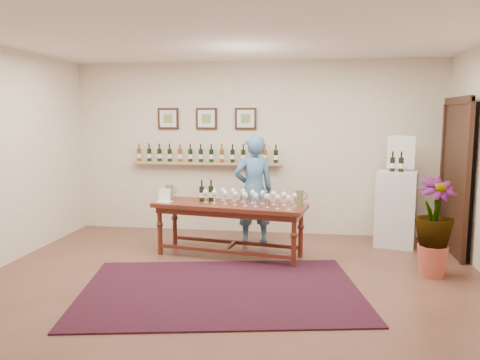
# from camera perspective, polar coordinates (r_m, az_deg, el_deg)

# --- Properties ---
(ground) EXTENTS (6.00, 6.00, 0.00)m
(ground) POSITION_cam_1_polar(r_m,az_deg,el_deg) (5.52, -1.22, -12.51)
(ground) COLOR #503223
(ground) RESTS_ON ground
(room_shell) EXTENTS (6.00, 6.00, 6.00)m
(room_shell) POSITION_cam_1_polar(r_m,az_deg,el_deg) (7.12, 18.35, 0.96)
(room_shell) COLOR beige
(room_shell) RESTS_ON ground
(rug) EXTENTS (3.37, 2.55, 0.02)m
(rug) POSITION_cam_1_polar(r_m,az_deg,el_deg) (5.31, -2.35, -13.24)
(rug) COLOR #460F0C
(rug) RESTS_ON ground
(tasting_table) EXTENTS (2.16, 1.00, 0.74)m
(tasting_table) POSITION_cam_1_polar(r_m,az_deg,el_deg) (6.40, -1.28, -3.87)
(tasting_table) COLOR #451711
(tasting_table) RESTS_ON ground
(table_glasses) EXTENTS (1.44, 0.72, 0.19)m
(table_glasses) POSITION_cam_1_polar(r_m,az_deg,el_deg) (6.30, 1.09, -2.13)
(table_glasses) COLOR white
(table_glasses) RESTS_ON tasting_table
(table_bottles) EXTENTS (0.28, 0.19, 0.28)m
(table_bottles) POSITION_cam_1_polar(r_m,az_deg,el_deg) (6.56, -4.11, -1.40)
(table_bottles) COLOR black
(table_bottles) RESTS_ON tasting_table
(pitcher_left) EXTENTS (0.16, 0.16, 0.21)m
(pitcher_left) POSITION_cam_1_polar(r_m,az_deg,el_deg) (6.79, -8.59, -1.43)
(pitcher_left) COLOR olive
(pitcher_left) RESTS_ON tasting_table
(pitcher_right) EXTENTS (0.15, 0.15, 0.23)m
(pitcher_right) POSITION_cam_1_polar(r_m,az_deg,el_deg) (6.22, 7.18, -2.17)
(pitcher_right) COLOR olive
(pitcher_right) RESTS_ON tasting_table
(menu_card) EXTENTS (0.22, 0.17, 0.18)m
(menu_card) POSITION_cam_1_polar(r_m,az_deg,el_deg) (6.60, -9.18, -1.82)
(menu_card) COLOR white
(menu_card) RESTS_ON tasting_table
(display_pedestal) EXTENTS (0.68, 0.68, 1.11)m
(display_pedestal) POSITION_cam_1_polar(r_m,az_deg,el_deg) (7.34, 18.49, -3.32)
(display_pedestal) COLOR silver
(display_pedestal) RESTS_ON ground
(pedestal_bottles) EXTENTS (0.29, 0.15, 0.28)m
(pedestal_bottles) POSITION_cam_1_polar(r_m,az_deg,el_deg) (7.19, 18.57, 2.07)
(pedestal_bottles) COLOR black
(pedestal_bottles) RESTS_ON display_pedestal
(info_sign) EXTENTS (0.39, 0.12, 0.55)m
(info_sign) POSITION_cam_1_polar(r_m,az_deg,el_deg) (7.36, 19.03, 3.20)
(info_sign) COLOR white
(info_sign) RESTS_ON display_pedestal
(potted_plant) EXTENTS (0.65, 0.65, 1.04)m
(potted_plant) POSITION_cam_1_polar(r_m,az_deg,el_deg) (6.06, 22.57, -5.32)
(potted_plant) COLOR #B04D3A
(potted_plant) RESTS_ON ground
(person) EXTENTS (0.70, 0.57, 1.64)m
(person) POSITION_cam_1_polar(r_m,az_deg,el_deg) (7.01, 1.67, -1.22)
(person) COLOR teal
(person) RESTS_ON ground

